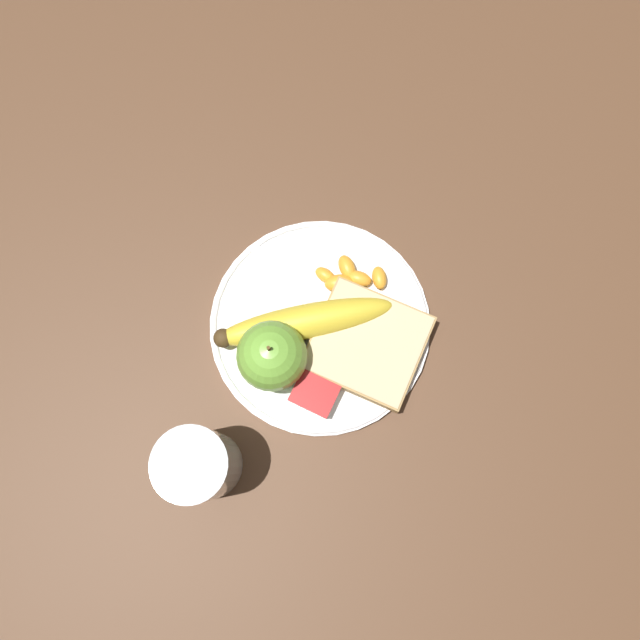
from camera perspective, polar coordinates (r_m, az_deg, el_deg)
name	(u,v)px	position (r m, az deg, el deg)	size (l,w,h in m)	color
ground_plane	(320,326)	(0.72, 0.00, -0.59)	(3.00, 3.00, 0.00)	brown
plate	(320,325)	(0.71, 0.00, -0.45)	(0.25, 0.25, 0.01)	white
juice_glass	(200,465)	(0.66, -10.88, -12.88)	(0.07, 0.07, 0.11)	silver
apple	(272,356)	(0.66, -4.43, -3.30)	(0.08, 0.08, 0.08)	#72B23D
banana	(303,322)	(0.69, -1.56, -0.21)	(0.18, 0.15, 0.04)	yellow
bread_slice	(366,346)	(0.69, 4.26, -2.34)	(0.12, 0.12, 0.02)	#AB8751
fork	(324,314)	(0.71, 0.34, 0.52)	(0.19, 0.08, 0.00)	silver
jam_packet	(315,394)	(0.68, -0.49, -6.83)	(0.05, 0.04, 0.02)	white
orange_segment_0	(335,281)	(0.71, 1.40, 3.56)	(0.04, 0.03, 0.02)	#F9A32D
orange_segment_1	(345,307)	(0.70, 2.30, 1.18)	(0.04, 0.04, 0.02)	#F9A32D
orange_segment_2	(359,279)	(0.71, 3.58, 3.80)	(0.03, 0.02, 0.02)	#F9A32D
orange_segment_3	(339,316)	(0.70, 1.77, 0.40)	(0.04, 0.04, 0.02)	#F9A32D
orange_segment_4	(349,289)	(0.71, 2.64, 2.85)	(0.03, 0.03, 0.01)	#F9A32D
orange_segment_5	(325,275)	(0.71, 0.48, 4.12)	(0.03, 0.02, 0.01)	#F9A32D
orange_segment_6	(364,304)	(0.71, 4.01, 1.45)	(0.03, 0.02, 0.01)	#F9A32D
orange_segment_7	(345,266)	(0.72, 2.28, 4.93)	(0.03, 0.03, 0.02)	#F9A32D
orange_segment_8	(379,278)	(0.72, 5.44, 3.86)	(0.03, 0.03, 0.02)	#F9A32D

